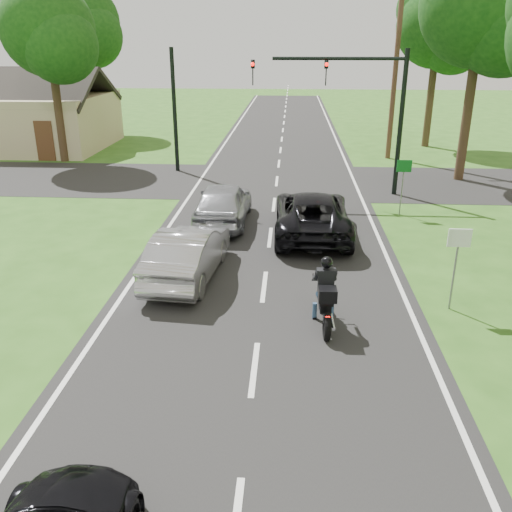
{
  "coord_description": "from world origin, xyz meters",
  "views": [
    {
      "loc": [
        0.64,
        -9.43,
        6.25
      ],
      "look_at": [
        -0.16,
        3.0,
        1.3
      ],
      "focal_mm": 38.0,
      "sensor_mm": 36.0,
      "label": 1
    }
  ],
  "objects_px": {
    "silver_suv": "(223,203)",
    "traffic_signal": "(358,96)",
    "dark_suv": "(312,213)",
    "motorcycle_rider": "(325,299)",
    "sign_white": "(458,250)",
    "silver_sedan": "(188,253)",
    "sign_green": "(403,174)",
    "utility_pole_far": "(396,64)"
  },
  "relations": [
    {
      "from": "silver_sedan",
      "to": "sign_green",
      "type": "bearing_deg",
      "value": -132.47
    },
    {
      "from": "dark_suv",
      "to": "sign_white",
      "type": "relative_size",
      "value": 2.53
    },
    {
      "from": "motorcycle_rider",
      "to": "sign_white",
      "type": "height_order",
      "value": "sign_white"
    },
    {
      "from": "silver_suv",
      "to": "traffic_signal",
      "type": "height_order",
      "value": "traffic_signal"
    },
    {
      "from": "silver_suv",
      "to": "utility_pole_far",
      "type": "bearing_deg",
      "value": -121.4
    },
    {
      "from": "utility_pole_far",
      "to": "sign_white",
      "type": "height_order",
      "value": "utility_pole_far"
    },
    {
      "from": "motorcycle_rider",
      "to": "utility_pole_far",
      "type": "xyz_separation_m",
      "value": [
        4.68,
        20.07,
        4.4
      ]
    },
    {
      "from": "traffic_signal",
      "to": "dark_suv",
      "type": "bearing_deg",
      "value": -108.99
    },
    {
      "from": "traffic_signal",
      "to": "sign_green",
      "type": "bearing_deg",
      "value": -62.62
    },
    {
      "from": "silver_sedan",
      "to": "silver_suv",
      "type": "bearing_deg",
      "value": -89.57
    },
    {
      "from": "silver_suv",
      "to": "utility_pole_far",
      "type": "relative_size",
      "value": 0.45
    },
    {
      "from": "motorcycle_rider",
      "to": "silver_sedan",
      "type": "height_order",
      "value": "motorcycle_rider"
    },
    {
      "from": "silver_sedan",
      "to": "silver_suv",
      "type": "relative_size",
      "value": 0.97
    },
    {
      "from": "motorcycle_rider",
      "to": "traffic_signal",
      "type": "relative_size",
      "value": 0.32
    },
    {
      "from": "utility_pole_far",
      "to": "sign_white",
      "type": "xyz_separation_m",
      "value": [
        -1.5,
        -19.02,
        -3.49
      ]
    },
    {
      "from": "silver_suv",
      "to": "sign_green",
      "type": "distance_m",
      "value": 6.89
    },
    {
      "from": "motorcycle_rider",
      "to": "utility_pole_far",
      "type": "height_order",
      "value": "utility_pole_far"
    },
    {
      "from": "motorcycle_rider",
      "to": "sign_green",
      "type": "height_order",
      "value": "sign_green"
    },
    {
      "from": "silver_suv",
      "to": "utility_pole_far",
      "type": "height_order",
      "value": "utility_pole_far"
    },
    {
      "from": "utility_pole_far",
      "to": "sign_white",
      "type": "relative_size",
      "value": 4.71
    },
    {
      "from": "dark_suv",
      "to": "traffic_signal",
      "type": "distance_m",
      "value": 6.79
    },
    {
      "from": "dark_suv",
      "to": "silver_sedan",
      "type": "xyz_separation_m",
      "value": [
        -3.6,
        -3.92,
        -0.02
      ]
    },
    {
      "from": "sign_green",
      "to": "dark_suv",
      "type": "bearing_deg",
      "value": -143.72
    },
    {
      "from": "silver_sedan",
      "to": "sign_green",
      "type": "relative_size",
      "value": 2.06
    },
    {
      "from": "dark_suv",
      "to": "motorcycle_rider",
      "type": "bearing_deg",
      "value": 90.46
    },
    {
      "from": "utility_pole_far",
      "to": "motorcycle_rider",
      "type": "bearing_deg",
      "value": -103.13
    },
    {
      "from": "motorcycle_rider",
      "to": "traffic_signal",
      "type": "height_order",
      "value": "traffic_signal"
    },
    {
      "from": "silver_suv",
      "to": "traffic_signal",
      "type": "bearing_deg",
      "value": -137.33
    },
    {
      "from": "silver_sedan",
      "to": "sign_white",
      "type": "relative_size",
      "value": 2.06
    },
    {
      "from": "traffic_signal",
      "to": "sign_white",
      "type": "xyz_separation_m",
      "value": [
        1.36,
        -11.02,
        -2.54
      ]
    },
    {
      "from": "silver_sedan",
      "to": "utility_pole_far",
      "type": "xyz_separation_m",
      "value": [
        8.37,
        17.49,
        4.35
      ]
    },
    {
      "from": "silver_sedan",
      "to": "motorcycle_rider",
      "type": "bearing_deg",
      "value": 150.18
    },
    {
      "from": "silver_suv",
      "to": "sign_green",
      "type": "height_order",
      "value": "sign_green"
    },
    {
      "from": "dark_suv",
      "to": "utility_pole_far",
      "type": "bearing_deg",
      "value": -109.8
    },
    {
      "from": "motorcycle_rider",
      "to": "dark_suv",
      "type": "distance_m",
      "value": 6.49
    },
    {
      "from": "sign_white",
      "to": "sign_green",
      "type": "height_order",
      "value": "same"
    },
    {
      "from": "motorcycle_rider",
      "to": "dark_suv",
      "type": "height_order",
      "value": "motorcycle_rider"
    },
    {
      "from": "utility_pole_far",
      "to": "sign_white",
      "type": "distance_m",
      "value": 19.39
    },
    {
      "from": "dark_suv",
      "to": "silver_sedan",
      "type": "distance_m",
      "value": 5.32
    },
    {
      "from": "sign_white",
      "to": "silver_sedan",
      "type": "bearing_deg",
      "value": 167.44
    },
    {
      "from": "sign_white",
      "to": "sign_green",
      "type": "xyz_separation_m",
      "value": [
        0.2,
        8.0,
        0.0
      ]
    },
    {
      "from": "dark_suv",
      "to": "silver_suv",
      "type": "distance_m",
      "value": 3.35
    }
  ]
}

